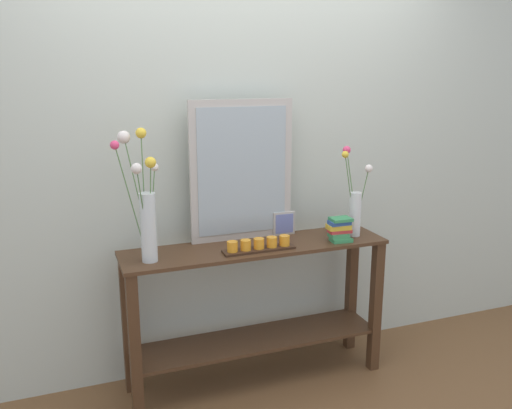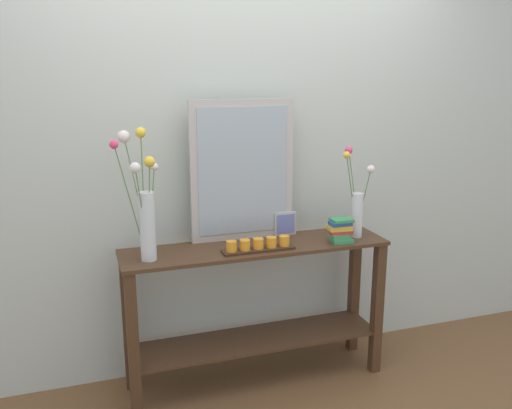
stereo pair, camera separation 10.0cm
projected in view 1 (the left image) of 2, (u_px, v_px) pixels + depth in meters
name	position (u px, v px, depth m)	size (l,w,h in m)	color
ground_plane	(256.00, 380.00, 3.15)	(7.00, 6.00, 0.02)	brown
wall_back	(238.00, 141.00, 3.09)	(6.40, 0.08, 2.70)	beige
console_table	(256.00, 298.00, 3.02)	(1.47, 0.36, 0.81)	#472D1C
mirror_leaning	(242.00, 171.00, 2.98)	(0.59, 0.03, 0.78)	#B7B2AD
tall_vase_left	(145.00, 206.00, 2.65)	(0.24, 0.23, 0.66)	silver
vase_right	(355.00, 205.00, 3.09)	(0.19, 0.13, 0.51)	silver
candle_tray	(259.00, 245.00, 2.86)	(0.39, 0.09, 0.07)	#382316
picture_frame_small	(284.00, 223.00, 3.13)	(0.13, 0.01, 0.14)	#B7B2AD
book_stack	(340.00, 229.00, 3.01)	(0.14, 0.10, 0.14)	#388E56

